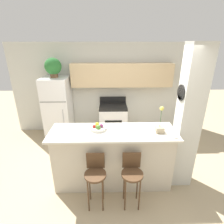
{
  "coord_description": "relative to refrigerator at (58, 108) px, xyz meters",
  "views": [
    {
      "loc": [
        -0.07,
        -2.69,
        2.53
      ],
      "look_at": [
        0.0,
        0.77,
        1.15
      ],
      "focal_mm": 28.0,
      "sensor_mm": 36.0,
      "label": 1
    }
  ],
  "objects": [
    {
      "name": "pillar_right",
      "position": [
        2.74,
        -1.8,
        0.43
      ],
      "size": [
        0.38,
        0.32,
        2.55
      ],
      "color": "silver",
      "rests_on": "ground_plane"
    },
    {
      "name": "stove_range",
      "position": [
        1.51,
        0.05,
        -0.39
      ],
      "size": [
        0.76,
        0.65,
        1.07
      ],
      "color": "white",
      "rests_on": "ground_plane"
    },
    {
      "name": "refrigerator",
      "position": [
        0.0,
        0.0,
        0.0
      ],
      "size": [
        0.68,
        0.74,
        1.7
      ],
      "color": "white",
      "rests_on": "ground_plane"
    },
    {
      "name": "ground_plane",
      "position": [
        1.45,
        -1.81,
        -0.85
      ],
      "size": [
        14.0,
        14.0,
        0.0
      ],
      "primitive_type": "plane",
      "color": "tan"
    },
    {
      "name": "bar_stool_right",
      "position": [
        1.74,
        -2.32,
        -0.24
      ],
      "size": [
        0.34,
        0.34,
        0.92
      ],
      "color": "#4C331E",
      "rests_on": "ground_plane"
    },
    {
      "name": "orchid_vase",
      "position": [
        2.25,
        -1.86,
        0.35
      ],
      "size": [
        0.14,
        0.14,
        0.47
      ],
      "color": "tan",
      "rests_on": "counter_bar"
    },
    {
      "name": "bar_stool_left",
      "position": [
        1.17,
        -2.32,
        -0.24
      ],
      "size": [
        0.34,
        0.34,
        0.92
      ],
      "color": "#4C331E",
      "rests_on": "ground_plane"
    },
    {
      "name": "potted_plant_on_fridge",
      "position": [
        -0.0,
        0.0,
        1.12
      ],
      "size": [
        0.42,
        0.42,
        0.49
      ],
      "color": "brown",
      "rests_on": "refrigerator"
    },
    {
      "name": "fruit_bowl",
      "position": [
        1.19,
        -1.74,
        0.28
      ],
      "size": [
        0.29,
        0.29,
        0.12
      ],
      "color": "silver",
      "rests_on": "counter_bar"
    },
    {
      "name": "counter_bar",
      "position": [
        1.45,
        -1.81,
        -0.3
      ],
      "size": [
        2.21,
        0.7,
        1.09
      ],
      "color": "beige",
      "rests_on": "ground_plane"
    },
    {
      "name": "wall_back",
      "position": [
        1.57,
        0.34,
        0.6
      ],
      "size": [
        5.6,
        0.38,
        2.55
      ],
      "color": "silver",
      "rests_on": "ground_plane"
    }
  ]
}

